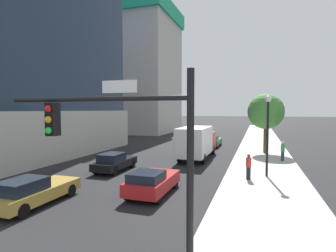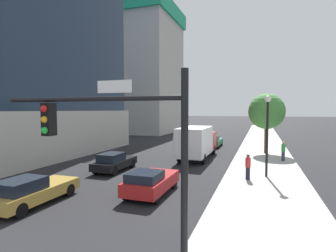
{
  "view_description": "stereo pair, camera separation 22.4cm",
  "coord_description": "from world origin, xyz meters",
  "px_view_note": "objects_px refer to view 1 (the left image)",
  "views": [
    {
      "loc": [
        7.85,
        -3.95,
        4.7
      ],
      "look_at": [
        0.55,
        17.92,
        3.3
      ],
      "focal_mm": 28.74,
      "sensor_mm": 36.0,
      "label": 1
    },
    {
      "loc": [
        8.06,
        -3.88,
        4.7
      ],
      "look_at": [
        0.55,
        17.92,
        3.3
      ],
      "focal_mm": 28.74,
      "sensor_mm": 36.0,
      "label": 2
    }
  ],
  "objects_px": {
    "street_lamp": "(268,123)",
    "car_red": "(152,182)",
    "pedestrian_red_shirt": "(249,166)",
    "car_green": "(212,141)",
    "construction_building": "(137,64)",
    "car_gold": "(33,192)",
    "pedestrian_green_shirt": "(283,151)",
    "traffic_light_pole": "(120,136)",
    "car_black": "(114,162)",
    "street_tree": "(266,112)",
    "box_truck": "(197,141)"
  },
  "relations": [
    {
      "from": "construction_building",
      "to": "street_tree",
      "type": "relative_size",
      "value": 5.31
    },
    {
      "from": "construction_building",
      "to": "car_red",
      "type": "xyz_separation_m",
      "value": [
        18.78,
        -38.59,
        -13.5
      ]
    },
    {
      "from": "car_green",
      "to": "car_black",
      "type": "xyz_separation_m",
      "value": [
        -4.88,
        -16.11,
        -0.02
      ]
    },
    {
      "from": "street_tree",
      "to": "car_black",
      "type": "height_order",
      "value": "street_tree"
    },
    {
      "from": "traffic_light_pole",
      "to": "pedestrian_red_shirt",
      "type": "height_order",
      "value": "traffic_light_pole"
    },
    {
      "from": "street_lamp",
      "to": "car_gold",
      "type": "height_order",
      "value": "street_lamp"
    },
    {
      "from": "construction_building",
      "to": "pedestrian_green_shirt",
      "type": "xyz_separation_m",
      "value": [
        26.43,
        -26.43,
        -13.19
      ]
    },
    {
      "from": "car_black",
      "to": "pedestrian_green_shirt",
      "type": "bearing_deg",
      "value": 31.72
    },
    {
      "from": "car_black",
      "to": "construction_building",
      "type": "bearing_deg",
      "value": 112.13
    },
    {
      "from": "car_red",
      "to": "pedestrian_red_shirt",
      "type": "xyz_separation_m",
      "value": [
        4.97,
        4.55,
        0.27
      ]
    },
    {
      "from": "traffic_light_pole",
      "to": "pedestrian_red_shirt",
      "type": "relative_size",
      "value": 3.69
    },
    {
      "from": "car_red",
      "to": "car_black",
      "type": "height_order",
      "value": "car_red"
    },
    {
      "from": "traffic_light_pole",
      "to": "pedestrian_green_shirt",
      "type": "xyz_separation_m",
      "value": [
        5.98,
        18.8,
        -2.9
      ]
    },
    {
      "from": "traffic_light_pole",
      "to": "car_gold",
      "type": "xyz_separation_m",
      "value": [
        -6.55,
        3.19,
        -3.23
      ]
    },
    {
      "from": "car_red",
      "to": "box_truck",
      "type": "distance_m",
      "value": 11.56
    },
    {
      "from": "car_red",
      "to": "pedestrian_red_shirt",
      "type": "distance_m",
      "value": 6.74
    },
    {
      "from": "construction_building",
      "to": "street_tree",
      "type": "distance_m",
      "value": 34.79
    },
    {
      "from": "car_gold",
      "to": "car_black",
      "type": "xyz_separation_m",
      "value": [
        0.0,
        7.86,
        -0.0
      ]
    },
    {
      "from": "car_gold",
      "to": "pedestrian_green_shirt",
      "type": "relative_size",
      "value": 2.67
    },
    {
      "from": "street_lamp",
      "to": "box_truck",
      "type": "distance_m",
      "value": 8.64
    },
    {
      "from": "street_tree",
      "to": "car_black",
      "type": "distance_m",
      "value": 16.88
    },
    {
      "from": "traffic_light_pole",
      "to": "street_tree",
      "type": "distance_m",
      "value": 23.6
    },
    {
      "from": "traffic_light_pole",
      "to": "car_black",
      "type": "bearing_deg",
      "value": 120.65
    },
    {
      "from": "construction_building",
      "to": "box_truck",
      "type": "bearing_deg",
      "value": -55.25
    },
    {
      "from": "pedestrian_red_shirt",
      "to": "car_green",
      "type": "bearing_deg",
      "value": 107.27
    },
    {
      "from": "car_gold",
      "to": "pedestrian_red_shirt",
      "type": "height_order",
      "value": "pedestrian_red_shirt"
    },
    {
      "from": "construction_building",
      "to": "pedestrian_red_shirt",
      "type": "distance_m",
      "value": 43.56
    },
    {
      "from": "pedestrian_red_shirt",
      "to": "box_truck",
      "type": "bearing_deg",
      "value": 125.48
    },
    {
      "from": "box_truck",
      "to": "pedestrian_green_shirt",
      "type": "relative_size",
      "value": 4.51
    },
    {
      "from": "car_green",
      "to": "pedestrian_red_shirt",
      "type": "height_order",
      "value": "pedestrian_red_shirt"
    },
    {
      "from": "traffic_light_pole",
      "to": "street_tree",
      "type": "height_order",
      "value": "street_tree"
    },
    {
      "from": "construction_building",
      "to": "pedestrian_red_shirt",
      "type": "xyz_separation_m",
      "value": [
        23.75,
        -34.04,
        -13.24
      ]
    },
    {
      "from": "box_truck",
      "to": "construction_building",
      "type": "bearing_deg",
      "value": 124.75
    },
    {
      "from": "car_red",
      "to": "car_green",
      "type": "distance_m",
      "value": 20.53
    },
    {
      "from": "car_green",
      "to": "car_gold",
      "type": "bearing_deg",
      "value": -101.51
    },
    {
      "from": "street_lamp",
      "to": "pedestrian_red_shirt",
      "type": "relative_size",
      "value": 3.31
    },
    {
      "from": "car_green",
      "to": "box_truck",
      "type": "distance_m",
      "value": 9.06
    },
    {
      "from": "box_truck",
      "to": "car_red",
      "type": "bearing_deg",
      "value": -90.0
    },
    {
      "from": "car_red",
      "to": "car_black",
      "type": "xyz_separation_m",
      "value": [
        -4.88,
        4.41,
        -0.02
      ]
    },
    {
      "from": "car_gold",
      "to": "car_green",
      "type": "bearing_deg",
      "value": 78.49
    },
    {
      "from": "street_lamp",
      "to": "box_truck",
      "type": "relative_size",
      "value": 0.7
    },
    {
      "from": "street_lamp",
      "to": "car_red",
      "type": "distance_m",
      "value": 8.97
    },
    {
      "from": "construction_building",
      "to": "car_gold",
      "type": "bearing_deg",
      "value": -71.7
    },
    {
      "from": "car_black",
      "to": "pedestrian_red_shirt",
      "type": "height_order",
      "value": "pedestrian_red_shirt"
    },
    {
      "from": "traffic_light_pole",
      "to": "car_black",
      "type": "relative_size",
      "value": 1.44
    },
    {
      "from": "street_lamp",
      "to": "car_green",
      "type": "xyz_separation_m",
      "value": [
        -6.13,
        14.74,
        -3.05
      ]
    },
    {
      "from": "construction_building",
      "to": "car_red",
      "type": "distance_m",
      "value": 44.99
    },
    {
      "from": "street_tree",
      "to": "pedestrian_red_shirt",
      "type": "relative_size",
      "value": 3.75
    },
    {
      "from": "street_tree",
      "to": "pedestrian_green_shirt",
      "type": "bearing_deg",
      "value": -72.45
    },
    {
      "from": "construction_building",
      "to": "street_lamp",
      "type": "distance_m",
      "value": 42.49
    }
  ]
}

